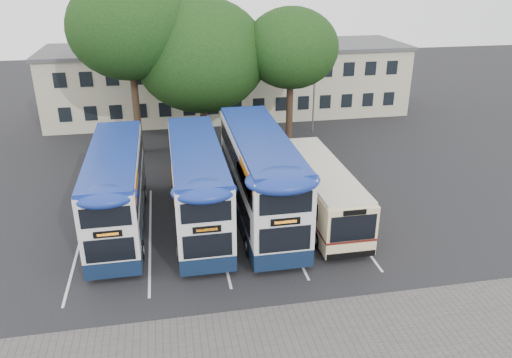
{
  "coord_description": "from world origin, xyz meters",
  "views": [
    {
      "loc": [
        -6.01,
        -18.32,
        13.03
      ],
      "look_at": [
        -1.62,
        5.0,
        2.7
      ],
      "focal_mm": 35.0,
      "sensor_mm": 36.0,
      "label": 1
    }
  ],
  "objects_px": {
    "tree_right": "(291,48)",
    "lamp_post": "(315,71)",
    "bus_dd_right": "(260,173)",
    "tree_mid": "(201,55)",
    "tree_left": "(128,28)",
    "bus_single": "(320,187)",
    "bus_dd_mid": "(197,182)",
    "bus_dd_left": "(117,186)"
  },
  "relations": [
    {
      "from": "bus_dd_mid",
      "to": "tree_mid",
      "type": "bearing_deg",
      "value": 83.37
    },
    {
      "from": "bus_dd_left",
      "to": "tree_right",
      "type": "bearing_deg",
      "value": 41.8
    },
    {
      "from": "tree_mid",
      "to": "bus_single",
      "type": "bearing_deg",
      "value": -67.42
    },
    {
      "from": "lamp_post",
      "to": "tree_mid",
      "type": "height_order",
      "value": "tree_mid"
    },
    {
      "from": "tree_mid",
      "to": "bus_single",
      "type": "relative_size",
      "value": 1.1
    },
    {
      "from": "tree_left",
      "to": "bus_dd_mid",
      "type": "distance_m",
      "value": 13.98
    },
    {
      "from": "tree_left",
      "to": "bus_dd_left",
      "type": "distance_m",
      "value": 13.3
    },
    {
      "from": "tree_right",
      "to": "bus_dd_right",
      "type": "height_order",
      "value": "tree_right"
    },
    {
      "from": "bus_dd_right",
      "to": "bus_single",
      "type": "relative_size",
      "value": 1.16
    },
    {
      "from": "lamp_post",
      "to": "bus_dd_left",
      "type": "bearing_deg",
      "value": -136.78
    },
    {
      "from": "tree_right",
      "to": "bus_dd_left",
      "type": "height_order",
      "value": "tree_right"
    },
    {
      "from": "tree_left",
      "to": "bus_single",
      "type": "bearing_deg",
      "value": -50.19
    },
    {
      "from": "tree_mid",
      "to": "bus_dd_left",
      "type": "relative_size",
      "value": 1.05
    },
    {
      "from": "bus_dd_right",
      "to": "bus_single",
      "type": "height_order",
      "value": "bus_dd_right"
    },
    {
      "from": "lamp_post",
      "to": "bus_dd_mid",
      "type": "bearing_deg",
      "value": -126.76
    },
    {
      "from": "bus_dd_mid",
      "to": "bus_single",
      "type": "relative_size",
      "value": 1.08
    },
    {
      "from": "bus_dd_left",
      "to": "tree_left",
      "type": "bearing_deg",
      "value": 86.35
    },
    {
      "from": "tree_mid",
      "to": "tree_right",
      "type": "bearing_deg",
      "value": -12.79
    },
    {
      "from": "bus_dd_right",
      "to": "tree_mid",
      "type": "bearing_deg",
      "value": 98.88
    },
    {
      "from": "tree_right",
      "to": "bus_single",
      "type": "distance_m",
      "value": 12.61
    },
    {
      "from": "tree_mid",
      "to": "lamp_post",
      "type": "bearing_deg",
      "value": 11.21
    },
    {
      "from": "lamp_post",
      "to": "bus_dd_right",
      "type": "xyz_separation_m",
      "value": [
        -7.26,
        -14.11,
        -2.43
      ]
    },
    {
      "from": "lamp_post",
      "to": "tree_mid",
      "type": "relative_size",
      "value": 0.82
    },
    {
      "from": "tree_right",
      "to": "bus_dd_mid",
      "type": "bearing_deg",
      "value": -125.22
    },
    {
      "from": "lamp_post",
      "to": "bus_dd_right",
      "type": "height_order",
      "value": "lamp_post"
    },
    {
      "from": "tree_left",
      "to": "tree_mid",
      "type": "relative_size",
      "value": 1.14
    },
    {
      "from": "tree_right",
      "to": "tree_left",
      "type": "bearing_deg",
      "value": 175.29
    },
    {
      "from": "bus_dd_mid",
      "to": "bus_single",
      "type": "xyz_separation_m",
      "value": [
        6.69,
        -0.21,
        -0.78
      ]
    },
    {
      "from": "tree_right",
      "to": "lamp_post",
      "type": "bearing_deg",
      "value": 48.47
    },
    {
      "from": "bus_dd_mid",
      "to": "bus_single",
      "type": "bearing_deg",
      "value": -1.76
    },
    {
      "from": "bus_dd_left",
      "to": "bus_dd_right",
      "type": "distance_m",
      "value": 7.51
    },
    {
      "from": "bus_dd_right",
      "to": "bus_dd_mid",
      "type": "bearing_deg",
      "value": -178.01
    },
    {
      "from": "lamp_post",
      "to": "bus_dd_mid",
      "type": "relative_size",
      "value": 0.84
    },
    {
      "from": "tree_mid",
      "to": "bus_single",
      "type": "distance_m",
      "value": 14.62
    },
    {
      "from": "tree_left",
      "to": "tree_mid",
      "type": "bearing_deg",
      "value": 6.03
    },
    {
      "from": "bus_single",
      "to": "bus_dd_left",
      "type": "bearing_deg",
      "value": 177.05
    },
    {
      "from": "tree_mid",
      "to": "bus_single",
      "type": "height_order",
      "value": "tree_mid"
    },
    {
      "from": "tree_left",
      "to": "tree_right",
      "type": "relative_size",
      "value": 1.21
    },
    {
      "from": "tree_mid",
      "to": "bus_dd_right",
      "type": "distance_m",
      "value": 13.14
    },
    {
      "from": "bus_dd_left",
      "to": "bus_dd_right",
      "type": "bearing_deg",
      "value": -1.79
    },
    {
      "from": "bus_dd_left",
      "to": "bus_dd_mid",
      "type": "xyz_separation_m",
      "value": [
        4.14,
        -0.35,
        0.06
      ]
    },
    {
      "from": "bus_dd_left",
      "to": "lamp_post",
      "type": "bearing_deg",
      "value": 43.22
    }
  ]
}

